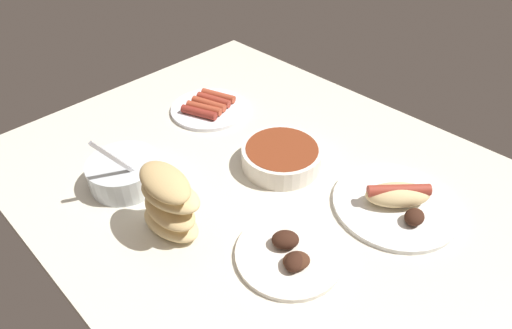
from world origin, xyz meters
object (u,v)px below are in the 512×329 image
object	(u,v)px
plate_grilled_meat	(290,253)
plate_hotdog_assembled	(397,201)
bowl_chili	(282,156)
bowl_coleslaw	(124,171)
plate_sausages	(209,107)
bread_stack	(169,203)

from	to	relation	value
plate_grilled_meat	plate_hotdog_assembled	xyz separation A→B (cm)	(7.00, 24.76, 0.71)
bowl_chili	plate_hotdog_assembled	world-z (taller)	plate_hotdog_assembled
bowl_chili	bowl_coleslaw	distance (cm)	34.40
plate_sausages	bowl_coleslaw	size ratio (longest dim) A/B	1.30
bread_stack	bowl_chili	distance (cm)	29.57
plate_sausages	bread_stack	size ratio (longest dim) A/B	1.43
bread_stack	bowl_coleslaw	bearing A→B (deg)	176.74
bread_stack	bowl_chili	world-z (taller)	bread_stack
bread_stack	plate_hotdog_assembled	bearing A→B (deg)	52.46
bread_stack	plate_hotdog_assembled	xyz separation A→B (cm)	(27.33, 35.57, -5.52)
plate_grilled_meat	bowl_coleslaw	world-z (taller)	bowl_coleslaw
plate_sausages	plate_grilled_meat	bearing A→B (deg)	-24.47
bread_stack	bowl_coleslaw	size ratio (longest dim) A/B	0.91
plate_sausages	bowl_coleslaw	world-z (taller)	bowl_coleslaw
plate_sausages	plate_hotdog_assembled	xyz separation A→B (cm)	(54.77, 3.02, 0.63)
plate_grilled_meat	plate_sausages	bearing A→B (deg)	155.53
plate_hotdog_assembled	bowl_coleslaw	xyz separation A→B (cm)	(-45.40, -34.54, 1.54)
bread_stack	plate_sausages	bearing A→B (deg)	130.14
plate_grilled_meat	bowl_chili	world-z (taller)	bowl_chili
plate_sausages	bowl_chili	size ratio (longest dim) A/B	1.14
plate_grilled_meat	bread_stack	world-z (taller)	bread_stack
plate_grilled_meat	bowl_coleslaw	bearing A→B (deg)	-165.72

